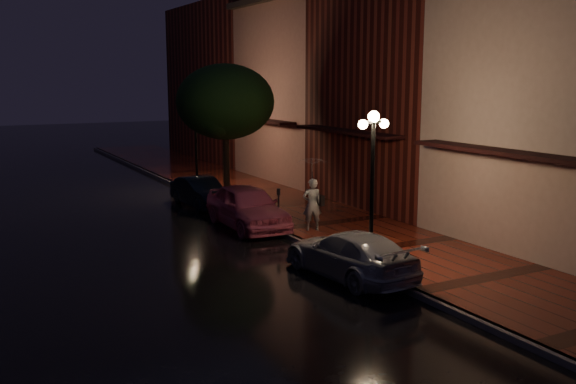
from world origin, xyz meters
TOP-DOWN VIEW (x-y plane):
  - ground at (0.00, 0.00)m, footprint 120.00×120.00m
  - sidewalk at (2.25, 0.00)m, footprint 4.50×60.00m
  - curb at (0.00, 0.00)m, footprint 0.25×60.00m
  - storefront_near at (7.00, -6.00)m, footprint 5.00×8.00m
  - storefront_mid at (7.00, 2.00)m, footprint 5.00×8.00m
  - storefront_far at (7.00, 10.00)m, footprint 5.00×8.00m
  - storefront_extra at (7.00, 20.00)m, footprint 5.00×12.00m
  - streetlamp_near at (0.35, -5.00)m, footprint 0.96×0.36m
  - streetlamp_far at (0.35, 9.00)m, footprint 0.96×0.36m
  - street_tree at (0.61, 5.99)m, footprint 4.16×4.16m
  - pink_car at (-0.60, 1.25)m, footprint 2.00×4.66m
  - navy_car at (-0.69, 5.73)m, footprint 1.55×3.83m
  - silver_car at (-0.60, -5.36)m, footprint 2.13×4.53m
  - woman_with_umbrella at (0.96, -0.69)m, footprint 1.05×1.07m
  - parking_meter at (0.15, 0.26)m, footprint 0.15×0.14m

SIDE VIEW (x-z plane):
  - ground at x=0.00m, z-range 0.00..0.00m
  - sidewalk at x=2.25m, z-range 0.00..0.15m
  - curb at x=0.00m, z-range 0.00..0.15m
  - navy_car at x=-0.69m, z-range 0.00..1.24m
  - silver_car at x=-0.60m, z-range 0.00..1.28m
  - pink_car at x=-0.60m, z-range 0.00..1.57m
  - parking_meter at x=0.15m, z-range 0.30..1.68m
  - woman_with_umbrella at x=0.96m, z-range 0.56..3.10m
  - streetlamp_near at x=0.35m, z-range 0.45..4.76m
  - streetlamp_far at x=0.35m, z-range 0.45..4.76m
  - street_tree at x=0.61m, z-range 1.34..7.14m
  - storefront_near at x=7.00m, z-range 0.00..8.50m
  - storefront_far at x=7.00m, z-range 0.00..9.00m
  - storefront_extra at x=7.00m, z-range 0.00..10.00m
  - storefront_mid at x=7.00m, z-range 0.00..11.00m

